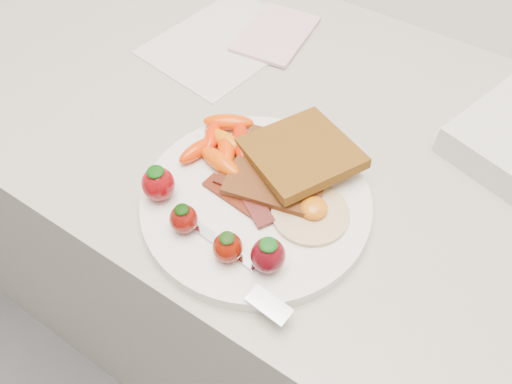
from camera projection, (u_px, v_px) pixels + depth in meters
The scene contains 11 objects.
counter at pixel (308, 292), 1.02m from camera, with size 2.00×0.60×0.90m, color gray.
plate at pixel (256, 202), 0.59m from camera, with size 0.27×0.27×0.02m, color silver.
toast_lower at pixel (281, 171), 0.60m from camera, with size 0.11×0.11×0.01m, color black.
toast_upper at pixel (301, 153), 0.59m from camera, with size 0.12×0.12×0.01m, color #502C0C.
fried_egg at pixel (311, 212), 0.56m from camera, with size 0.11×0.11×0.02m.
bacon_strips at pixel (245, 194), 0.58m from camera, with size 0.10×0.06×0.01m.
baby_carrots at pixel (223, 143), 0.62m from camera, with size 0.10×0.12×0.02m.
strawberries at pixel (207, 222), 0.53m from camera, with size 0.19×0.06×0.05m.
fork at pixel (239, 268), 0.52m from camera, with size 0.17×0.06×0.00m.
paper_sheet at pixel (226, 41), 0.79m from camera, with size 0.18×0.24×0.00m, color beige.
notepad at pixel (276, 34), 0.80m from camera, with size 0.10×0.14×0.01m, color beige.
Camera 1 is at (0.16, 1.26, 1.38)m, focal length 35.00 mm.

